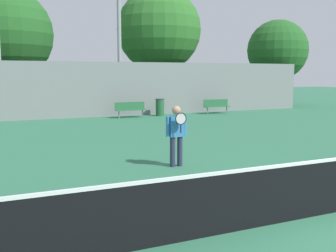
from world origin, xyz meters
TOP-DOWN VIEW (x-y plane):
  - ground_plane at (0.00, 0.00)m, footprint 100.00×100.00m
  - tennis_net at (0.00, 0.00)m, footprint 12.41×0.09m
  - tennis_player at (-0.60, 4.25)m, footprint 0.58×0.41m
  - bench_courtside_near at (1.96, 15.64)m, footprint 1.71×0.40m
  - bench_courtside_far at (7.46, 15.64)m, footprint 1.68×0.40m
  - trash_bin at (3.82, 15.85)m, footprint 0.51×0.51m
  - back_fence at (0.00, 16.68)m, footprint 28.53×0.06m
  - tree_green_tall at (-3.95, 21.20)m, footprint 5.51×5.51m
  - tree_green_broad at (14.40, 18.65)m, footprint 4.41×4.41m
  - tree_dark_dense at (5.45, 19.84)m, footprint 5.58×5.58m

SIDE VIEW (x-z plane):
  - ground_plane at x=0.00m, z-range 0.00..0.00m
  - trash_bin at x=3.82m, z-range 0.00..0.98m
  - tennis_net at x=0.00m, z-range 0.01..0.99m
  - bench_courtside_far at x=7.46m, z-range 0.10..0.95m
  - bench_courtside_near at x=1.96m, z-range 0.10..0.95m
  - tennis_player at x=-0.60m, z-range 0.11..1.71m
  - back_fence at x=0.00m, z-range 0.00..3.06m
  - tree_green_broad at x=14.40m, z-range 0.94..7.25m
  - tree_green_tall at x=-3.95m, z-range 0.99..8.51m
  - tree_dark_dense at x=5.45m, z-range 1.24..9.33m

